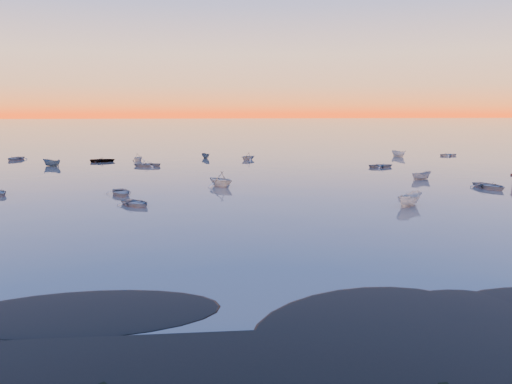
{
  "coord_description": "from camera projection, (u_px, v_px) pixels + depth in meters",
  "views": [
    {
      "loc": [
        -6.08,
        -24.54,
        10.28
      ],
      "look_at": [
        -1.2,
        28.0,
        1.17
      ],
      "focal_mm": 35.0,
      "sensor_mm": 36.0,
      "label": 1
    }
  ],
  "objects": [
    {
      "name": "mud_lobes",
      "position": [
        332.0,
        310.0,
        25.4
      ],
      "size": [
        140.0,
        6.0,
        0.07
      ],
      "primitive_type": null,
      "color": "black",
      "rests_on": "ground"
    },
    {
      "name": "boat_near_left",
      "position": [
        121.0,
        195.0,
        58.52
      ],
      "size": [
        4.51,
        3.13,
        1.04
      ],
      "primitive_type": "imported",
      "rotation": [
        0.0,
        0.0,
        0.37
      ],
      "color": "gray",
      "rests_on": "ground"
    },
    {
      "name": "moored_fleet",
      "position": [
        249.0,
        172.0,
        78.39
      ],
      "size": [
        124.0,
        58.0,
        1.2
      ],
      "primitive_type": null,
      "color": "beige",
      "rests_on": "ground"
    },
    {
      "name": "boat_near_center",
      "position": [
        409.0,
        206.0,
        52.08
      ],
      "size": [
        3.81,
        4.15,
        1.38
      ],
      "primitive_type": "imported",
      "rotation": [
        0.0,
        0.0,
        2.25
      ],
      "color": "beige",
      "rests_on": "ground"
    },
    {
      "name": "ground",
      "position": [
        234.0,
        148.0,
        124.5
      ],
      "size": [
        600.0,
        600.0,
        0.0
      ],
      "primitive_type": "plane",
      "color": "#605650",
      "rests_on": "ground"
    }
  ]
}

